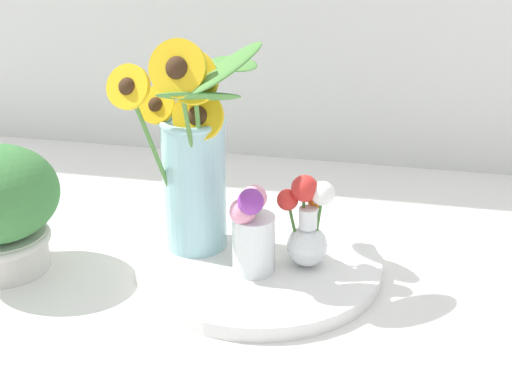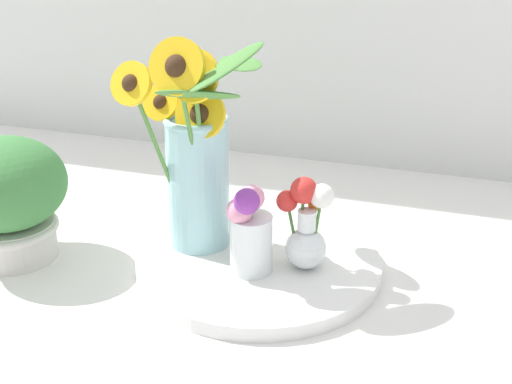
{
  "view_description": "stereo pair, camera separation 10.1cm",
  "coord_description": "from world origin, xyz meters",
  "px_view_note": "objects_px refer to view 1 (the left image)",
  "views": [
    {
      "loc": [
        0.21,
        -0.94,
        0.6
      ],
      "look_at": [
        -0.0,
        0.07,
        0.14
      ],
      "focal_mm": 50.0,
      "sensor_mm": 36.0,
      "label": 1
    },
    {
      "loc": [
        0.31,
        -0.92,
        0.6
      ],
      "look_at": [
        -0.0,
        0.07,
        0.14
      ],
      "focal_mm": 50.0,
      "sensor_mm": 36.0,
      "label": 2
    }
  ],
  "objects_px": {
    "mason_jar_sunflowers": "(193,161)",
    "vase_small_center": "(251,231)",
    "serving_tray": "(256,264)",
    "vase_bulb_right": "(307,225)"
  },
  "relations": [
    {
      "from": "mason_jar_sunflowers",
      "to": "vase_small_center",
      "type": "xyz_separation_m",
      "value": [
        0.11,
        -0.06,
        -0.09
      ]
    },
    {
      "from": "serving_tray",
      "to": "vase_small_center",
      "type": "xyz_separation_m",
      "value": [
        0.0,
        -0.04,
        0.08
      ]
    },
    {
      "from": "serving_tray",
      "to": "vase_bulb_right",
      "type": "xyz_separation_m",
      "value": [
        0.08,
        -0.0,
        0.08
      ]
    },
    {
      "from": "serving_tray",
      "to": "mason_jar_sunflowers",
      "type": "relative_size",
      "value": 1.1
    },
    {
      "from": "vase_small_center",
      "to": "vase_bulb_right",
      "type": "distance_m",
      "value": 0.09
    },
    {
      "from": "mason_jar_sunflowers",
      "to": "serving_tray",
      "type": "bearing_deg",
      "value": -8.55
    },
    {
      "from": "mason_jar_sunflowers",
      "to": "vase_bulb_right",
      "type": "xyz_separation_m",
      "value": [
        0.19,
        -0.02,
        -0.09
      ]
    },
    {
      "from": "vase_bulb_right",
      "to": "mason_jar_sunflowers",
      "type": "bearing_deg",
      "value": 174.98
    },
    {
      "from": "serving_tray",
      "to": "vase_small_center",
      "type": "relative_size",
      "value": 2.7
    },
    {
      "from": "mason_jar_sunflowers",
      "to": "vase_small_center",
      "type": "bearing_deg",
      "value": -29.0
    }
  ]
}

